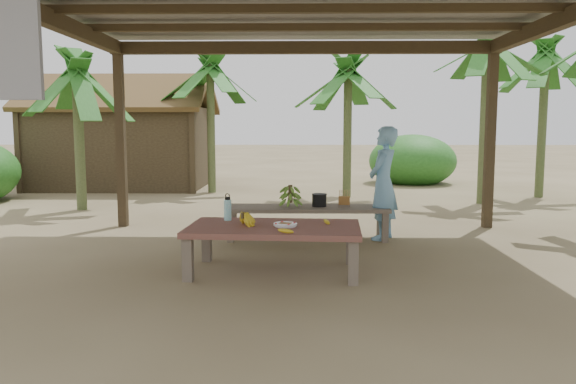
{
  "coord_description": "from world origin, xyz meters",
  "views": [
    {
      "loc": [
        -0.1,
        -6.23,
        1.54
      ],
      "look_at": [
        -0.21,
        0.08,
        0.8
      ],
      "focal_mm": 35.0,
      "sensor_mm": 36.0,
      "label": 1
    }
  ],
  "objects_px": {
    "cooking_pot": "(319,200)",
    "ripe_banana_bunch": "(242,219)",
    "work_table": "(274,232)",
    "plate": "(285,225)",
    "woman": "(383,183)",
    "water_flask": "(228,209)",
    "bench": "(307,211)"
  },
  "relations": [
    {
      "from": "plate",
      "to": "water_flask",
      "type": "distance_m",
      "value": 0.75
    },
    {
      "from": "ripe_banana_bunch",
      "to": "water_flask",
      "type": "distance_m",
      "value": 0.39
    },
    {
      "from": "plate",
      "to": "cooking_pot",
      "type": "height_order",
      "value": "cooking_pot"
    },
    {
      "from": "bench",
      "to": "cooking_pot",
      "type": "bearing_deg",
      "value": 6.1
    },
    {
      "from": "cooking_pot",
      "to": "work_table",
      "type": "bearing_deg",
      "value": -106.98
    },
    {
      "from": "water_flask",
      "to": "cooking_pot",
      "type": "bearing_deg",
      "value": 53.54
    },
    {
      "from": "cooking_pot",
      "to": "woman",
      "type": "xyz_separation_m",
      "value": [
        0.87,
        -0.01,
        0.24
      ]
    },
    {
      "from": "ripe_banana_bunch",
      "to": "plate",
      "type": "height_order",
      "value": "ripe_banana_bunch"
    },
    {
      "from": "woman",
      "to": "ripe_banana_bunch",
      "type": "bearing_deg",
      "value": -15.26
    },
    {
      "from": "cooking_pot",
      "to": "ripe_banana_bunch",
      "type": "bearing_deg",
      "value": -116.07
    },
    {
      "from": "water_flask",
      "to": "woman",
      "type": "xyz_separation_m",
      "value": [
        1.94,
        1.45,
        0.14
      ]
    },
    {
      "from": "bench",
      "to": "ripe_banana_bunch",
      "type": "distance_m",
      "value": 1.92
    },
    {
      "from": "ripe_banana_bunch",
      "to": "water_flask",
      "type": "relative_size",
      "value": 0.84
    },
    {
      "from": "plate",
      "to": "woman",
      "type": "distance_m",
      "value": 2.24
    },
    {
      "from": "work_table",
      "to": "plate",
      "type": "distance_m",
      "value": 0.15
    },
    {
      "from": "work_table",
      "to": "cooking_pot",
      "type": "distance_m",
      "value": 1.87
    },
    {
      "from": "water_flask",
      "to": "ripe_banana_bunch",
      "type": "bearing_deg",
      "value": -59.67
    },
    {
      "from": "work_table",
      "to": "woman",
      "type": "distance_m",
      "value": 2.29
    },
    {
      "from": "plate",
      "to": "cooking_pot",
      "type": "distance_m",
      "value": 1.87
    },
    {
      "from": "work_table",
      "to": "bench",
      "type": "height_order",
      "value": "work_table"
    },
    {
      "from": "ripe_banana_bunch",
      "to": "water_flask",
      "type": "height_order",
      "value": "water_flask"
    },
    {
      "from": "work_table",
      "to": "water_flask",
      "type": "xyz_separation_m",
      "value": [
        -0.53,
        0.33,
        0.19
      ]
    },
    {
      "from": "work_table",
      "to": "cooking_pot",
      "type": "bearing_deg",
      "value": 76.67
    },
    {
      "from": "woman",
      "to": "plate",
      "type": "bearing_deg",
      "value": -6.42
    },
    {
      "from": "bench",
      "to": "ripe_banana_bunch",
      "type": "relative_size",
      "value": 8.71
    },
    {
      "from": "ripe_banana_bunch",
      "to": "plate",
      "type": "xyz_separation_m",
      "value": [
        0.45,
        -0.03,
        -0.06
      ]
    },
    {
      "from": "work_table",
      "to": "woman",
      "type": "relative_size",
      "value": 1.21
    },
    {
      "from": "work_table",
      "to": "plate",
      "type": "bearing_deg",
      "value": -12.45
    },
    {
      "from": "work_table",
      "to": "ripe_banana_bunch",
      "type": "xyz_separation_m",
      "value": [
        -0.33,
        -0.01,
        0.14
      ]
    },
    {
      "from": "bench",
      "to": "woman",
      "type": "height_order",
      "value": "woman"
    },
    {
      "from": "work_table",
      "to": "ripe_banana_bunch",
      "type": "height_order",
      "value": "ripe_banana_bunch"
    },
    {
      "from": "woman",
      "to": "work_table",
      "type": "bearing_deg",
      "value": -9.39
    }
  ]
}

